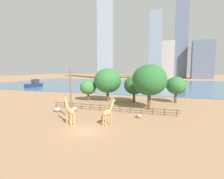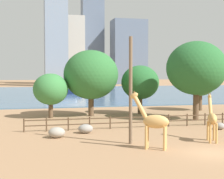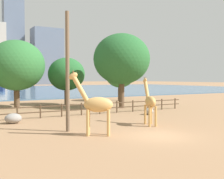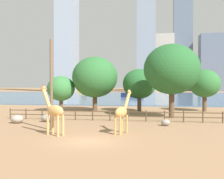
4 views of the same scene
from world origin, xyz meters
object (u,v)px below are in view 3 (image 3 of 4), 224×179
at_px(boulder_by_pole, 149,111).
at_px(tree_right_tall, 120,75).
at_px(tree_left_small, 122,59).
at_px(tree_left_large, 16,65).
at_px(giraffe_companion, 96,104).
at_px(utility_pole, 68,72).
at_px(boulder_small, 13,118).
at_px(giraffe_tall, 150,102).
at_px(tree_right_small, 66,74).

height_order(boulder_by_pole, tree_right_tall, tree_right_tall).
bearing_deg(tree_right_tall, tree_left_small, -120.46).
bearing_deg(tree_left_large, giraffe_companion, -87.23).
bearing_deg(boulder_by_pole, utility_pole, -157.08).
height_order(boulder_small, tree_right_tall, tree_right_tall).
bearing_deg(tree_left_large, utility_pole, -90.32).
height_order(giraffe_tall, utility_pole, utility_pole).
height_order(boulder_by_pole, tree_right_small, tree_right_small).
height_order(giraffe_companion, tree_right_small, tree_right_small).
xyz_separation_m(utility_pole, tree_left_small, (11.71, 11.57, 1.97)).
xyz_separation_m(giraffe_tall, tree_left_small, (4.92, 12.27, 4.34)).
xyz_separation_m(giraffe_tall, utility_pole, (-6.79, 0.70, 2.37)).
distance_m(tree_right_tall, tree_right_small, 10.43).
distance_m(tree_left_large, tree_right_tall, 17.49).
relative_size(giraffe_tall, tree_right_small, 0.59).
height_order(tree_left_small, tree_right_small, tree_left_small).
bearing_deg(boulder_small, tree_left_large, 77.56).
height_order(utility_pole, tree_left_small, tree_left_small).
distance_m(boulder_small, tree_right_tall, 25.69).
bearing_deg(tree_left_small, tree_left_large, 149.48).
xyz_separation_m(giraffe_tall, boulder_small, (-9.51, 6.32, -1.47)).
height_order(utility_pole, boulder_by_pole, utility_pole).
bearing_deg(boulder_by_pole, tree_left_small, 82.10).
bearing_deg(tree_left_large, boulder_by_pole, -52.52).
distance_m(utility_pole, tree_right_tall, 27.36).
bearing_deg(boulder_small, utility_pole, -64.15).
xyz_separation_m(utility_pole, boulder_by_pole, (10.74, 4.54, -3.93)).
bearing_deg(tree_left_large, tree_right_small, 5.49).
relative_size(giraffe_tall, utility_pole, 0.46).
bearing_deg(tree_right_small, boulder_by_pole, -76.04).
xyz_separation_m(giraffe_companion, tree_left_small, (10.61, 13.82, 4.17)).
xyz_separation_m(giraffe_tall, boulder_by_pole, (3.95, 5.24, -1.56)).
height_order(utility_pole, tree_right_tall, utility_pole).
xyz_separation_m(giraffe_companion, utility_pole, (-1.10, 2.25, 2.20)).
distance_m(boulder_small, tree_right_small, 17.14).
bearing_deg(tree_right_tall, giraffe_companion, -124.76).
distance_m(utility_pole, boulder_by_pole, 12.30).
bearing_deg(boulder_small, tree_right_tall, 37.74).
relative_size(giraffe_tall, tree_left_small, 0.42).
bearing_deg(boulder_by_pole, tree_right_small, 103.96).
distance_m(giraffe_companion, tree_right_small, 22.29).
distance_m(giraffe_companion, utility_pole, 3.34).
height_order(boulder_by_pole, boulder_small, boulder_small).
relative_size(giraffe_companion, boulder_by_pole, 4.57).
height_order(giraffe_companion, boulder_by_pole, giraffe_companion).
distance_m(boulder_small, tree_left_small, 16.66).
distance_m(giraffe_companion, boulder_small, 8.90).
height_order(giraffe_tall, tree_right_tall, tree_right_tall).
xyz_separation_m(utility_pole, tree_right_small, (7.12, 19.09, 0.09)).
xyz_separation_m(tree_left_small, tree_right_small, (-4.59, 7.52, -1.88)).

